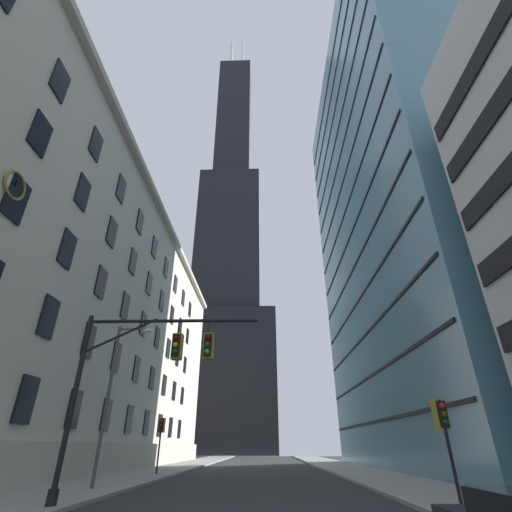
# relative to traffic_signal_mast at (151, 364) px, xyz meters

# --- Properties ---
(station_building) EXTENTS (15.88, 61.16, 26.20)m
(station_building) POSITION_rel_traffic_signal_mast_xyz_m (-14.81, 20.46, 8.17)
(station_building) COLOR beige
(station_building) RESTS_ON ground
(dark_skyscraper) EXTENTS (29.16, 29.16, 175.04)m
(dark_skyscraper) POSITION_rel_traffic_signal_mast_xyz_m (-7.29, 93.11, 45.93)
(dark_skyscraper) COLOR black
(dark_skyscraper) RESTS_ON ground
(glass_office_midrise) EXTENTS (18.71, 38.47, 56.59)m
(glass_office_midrise) POSITION_rel_traffic_signal_mast_xyz_m (24.10, 23.01, 23.38)
(glass_office_midrise) COLOR teal
(glass_office_midrise) RESTS_ON ground
(traffic_signal_mast) EXTENTS (7.27, 0.63, 6.77)m
(traffic_signal_mast) POSITION_rel_traffic_signal_mast_xyz_m (0.00, 0.00, 0.00)
(traffic_signal_mast) COLOR black
(traffic_signal_mast) RESTS_ON sidewalk_left
(traffic_light_near_right) EXTENTS (0.40, 0.63, 3.38)m
(traffic_light_near_right) POSITION_rel_traffic_signal_mast_xyz_m (11.10, 0.01, -2.08)
(traffic_light_near_right) COLOR black
(traffic_light_near_right) RESTS_ON sidewalk_right
(traffic_light_far_left) EXTENTS (0.40, 0.63, 3.79)m
(traffic_light_far_left) POSITION_rel_traffic_signal_mast_xyz_m (-3.57, 16.21, -1.72)
(traffic_light_far_left) COLOR black
(traffic_light_far_left) RESTS_ON sidewalk_left
(street_lamppost) EXTENTS (2.03, 0.32, 8.04)m
(street_lamppost) POSITION_rel_traffic_signal_mast_xyz_m (-3.65, 5.79, -0.03)
(street_lamppost) COLOR #47474C
(street_lamppost) RESTS_ON sidewalk_left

